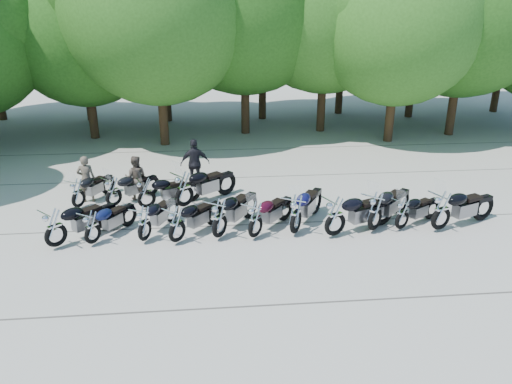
{
  "coord_description": "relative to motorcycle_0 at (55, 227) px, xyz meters",
  "views": [
    {
      "loc": [
        -1.36,
        -12.81,
        6.67
      ],
      "look_at": [
        0.0,
        1.5,
        1.1
      ],
      "focal_mm": 35.0,
      "sensor_mm": 36.0,
      "label": 1
    }
  ],
  "objects": [
    {
      "name": "motorcycle_4",
      "position": [
        4.65,
        0.16,
        0.03
      ],
      "size": [
        2.03,
        2.49,
        1.41
      ],
      "primitive_type": null,
      "rotation": [
        0.0,
        0.0,
        2.55
      ],
      "color": "black",
      "rests_on": "ground"
    },
    {
      "name": "rider_0",
      "position": [
        0.12,
        3.55,
        0.16
      ],
      "size": [
        0.63,
        0.44,
        1.68
      ],
      "primitive_type": "imported",
      "rotation": [
        0.0,
        0.0,
        3.2
      ],
      "color": "#504639",
      "rests_on": "ground"
    },
    {
      "name": "tree_2",
      "position": [
        -1.44,
        12.42,
        4.63
      ],
      "size": [
        7.31,
        7.31,
        8.97
      ],
      "color": "#3A2614",
      "rests_on": "ground"
    },
    {
      "name": "tree_6",
      "position": [
        13.37,
        10.4,
        5.13
      ],
      "size": [
        8.0,
        8.0,
        9.82
      ],
      "color": "#3A2614",
      "rests_on": "ground"
    },
    {
      "name": "motorcycle_2",
      "position": [
        2.46,
        0.17,
        -0.05
      ],
      "size": [
        1.56,
        2.29,
        1.25
      ],
      "primitive_type": null,
      "rotation": [
        0.0,
        0.0,
        2.7
      ],
      "color": "black",
      "rests_on": "ground"
    },
    {
      "name": "tree_10",
      "position": [
        -2.48,
        16.55,
        4.98
      ],
      "size": [
        7.78,
        7.78,
        9.55
      ],
      "color": "#3A2614",
      "rests_on": "ground"
    },
    {
      "name": "ground",
      "position": [
        5.81,
        -0.42,
        -0.68
      ],
      "size": [
        90.0,
        90.0,
        0.0
      ],
      "primitive_type": "plane",
      "color": "gray",
      "rests_on": "ground"
    },
    {
      "name": "motorcycle_7",
      "position": [
        8.06,
        -0.07,
        0.05
      ],
      "size": [
        2.66,
        1.73,
        1.45
      ],
      "primitive_type": null,
      "rotation": [
        0.0,
        0.0,
        1.98
      ],
      "color": "black",
      "rests_on": "ground"
    },
    {
      "name": "tree_13",
      "position": [
        12.5,
        17.06,
        5.36
      ],
      "size": [
        8.31,
        8.31,
        10.2
      ],
      "color": "#3A2614",
      "rests_on": "ground"
    },
    {
      "name": "motorcycle_5",
      "position": [
        5.7,
        0.07,
        -0.03
      ],
      "size": [
        2.02,
        2.2,
        1.3
      ],
      "primitive_type": null,
      "rotation": [
        0.0,
        0.0,
        2.44
      ],
      "color": "black",
      "rests_on": "ground"
    },
    {
      "name": "motorcycle_10",
      "position": [
        11.37,
        0.04,
        0.05
      ],
      "size": [
        2.68,
        1.68,
        1.46
      ],
      "primitive_type": null,
      "rotation": [
        0.0,
        0.0,
        1.95
      ],
      "color": "black",
      "rests_on": "ground"
    },
    {
      "name": "motorcycle_8",
      "position": [
        9.36,
        0.2,
        0.04
      ],
      "size": [
        2.37,
        2.32,
        1.44
      ],
      "primitive_type": null,
      "rotation": [
        0.0,
        0.0,
        2.33
      ],
      "color": "black",
      "rests_on": "ground"
    },
    {
      "name": "tree_7",
      "position": [
        17.02,
        11.36,
        5.71
      ],
      "size": [
        8.79,
        8.79,
        10.79
      ],
      "color": "#3A2614",
      "rests_on": "ground"
    },
    {
      "name": "motorcycle_3",
      "position": [
        3.41,
        -0.02,
        -0.04
      ],
      "size": [
        2.02,
        2.15,
        1.28
      ],
      "primitive_type": null,
      "rotation": [
        0.0,
        0.0,
        2.41
      ],
      "color": "black",
      "rests_on": "ground"
    },
    {
      "name": "motorcycle_1",
      "position": [
        0.99,
        0.12,
        -0.09
      ],
      "size": [
        1.68,
        2.09,
        1.18
      ],
      "primitive_type": null,
      "rotation": [
        0.0,
        0.0,
        2.56
      ],
      "color": "#0D1339",
      "rests_on": "ground"
    },
    {
      "name": "rider_1",
      "position": [
        1.8,
        3.65,
        0.12
      ],
      "size": [
        0.82,
        0.66,
        1.6
      ],
      "primitive_type": "imported",
      "rotation": [
        0.0,
        0.0,
        3.06
      ],
      "color": "brown",
      "rests_on": "ground"
    },
    {
      "name": "tree_14",
      "position": [
        16.49,
        15.67,
        5.15
      ],
      "size": [
        8.02,
        8.02,
        9.84
      ],
      "color": "#3A2614",
      "rests_on": "ground"
    },
    {
      "name": "motorcycle_11",
      "position": [
        -0.06,
        2.92,
        -0.08
      ],
      "size": [
        1.57,
        2.16,
        1.19
      ],
      "primitive_type": null,
      "rotation": [
        0.0,
        0.0,
        2.64
      ],
      "color": "black",
      "rests_on": "ground"
    },
    {
      "name": "rider_2",
      "position": [
        3.86,
        4.68,
        0.26
      ],
      "size": [
        1.14,
        0.57,
        1.87
      ],
      "primitive_type": "imported",
      "rotation": [
        0.0,
        0.0,
        3.25
      ],
      "color": "black",
      "rests_on": "ground"
    },
    {
      "name": "motorcycle_0",
      "position": [
        0.0,
        0.0,
        0.0
      ],
      "size": [
        2.21,
        2.21,
        1.36
      ],
      "primitive_type": null,
      "rotation": [
        0.0,
        0.0,
        2.36
      ],
      "color": "black",
      "rests_on": "ground"
    },
    {
      "name": "tree_11",
      "position": [
        2.05,
        16.01,
        4.82
      ],
      "size": [
        7.56,
        7.56,
        9.28
      ],
      "color": "#3A2614",
      "rests_on": "ground"
    },
    {
      "name": "tree_3",
      "position": [
        2.24,
        10.82,
        5.64
      ],
      "size": [
        8.7,
        8.7,
        10.67
      ],
      "color": "#3A2614",
      "rests_on": "ground"
    },
    {
      "name": "motorcycle_13",
      "position": [
        2.25,
        2.65,
        -0.06
      ],
      "size": [
        2.29,
        1.41,
        1.24
      ],
      "primitive_type": null,
      "rotation": [
        0.0,
        0.0,
        1.94
      ],
      "color": "black",
      "rests_on": "ground"
    },
    {
      "name": "tree_5",
      "position": [
        10.43,
        12.79,
        5.89
      ],
      "size": [
        9.04,
        9.04,
        11.1
      ],
      "color": "#3A2614",
      "rests_on": "ground"
    },
    {
      "name": "tree_4",
      "position": [
        6.35,
        12.67,
        5.96
      ],
      "size": [
        9.13,
        9.13,
        11.2
      ],
      "color": "#3A2614",
      "rests_on": "ground"
    },
    {
      "name": "motorcycle_6",
      "position": [
        6.93,
        0.23,
        0.04
      ],
      "size": [
        1.95,
        2.56,
        1.43
      ],
      "primitive_type": null,
      "rotation": [
        0.0,
        0.0,
        2.6
      ],
      "color": "#0E0E3F",
      "rests_on": "ground"
    },
    {
      "name": "motorcycle_12",
      "position": [
        1.12,
        2.91,
        -0.06
      ],
      "size": [
        2.04,
        1.98,
        1.23
      ],
      "primitive_type": null,
      "rotation": [
        0.0,
        0.0,
        2.33
      ],
      "color": "black",
      "rests_on": "ground"
    },
    {
      "name": "motorcycle_9",
      "position": [
        10.23,
        0.23,
        -0.09
      ],
      "size": [
        2.1,
        1.61,
        1.17
      ],
      "primitive_type": null,
      "rotation": [
        0.0,
        0.0,
        2.11
      ],
      "color": "black",
      "rests_on": "ground"
    },
    {
      "name": "motorcycle_14",
      "position": [
        3.52,
        2.62,
        0.05
      ],
      "size": [
        2.51,
        2.21,
        1.45
      ],
      "primitive_type": null,
      "rotation": [
        0.0,
        0.0,
        2.24
      ],
      "color": "black",
      "rests_on": "ground"
    },
    {
      "name": "tree_12",
      "position": [
        7.61,
        16.05,
        5.05
      ],
      "size": [
        7.88,
        7.88,
        9.67
      ],
      "color": "#3A2614",
      "rests_on": "ground"
    }
  ]
}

